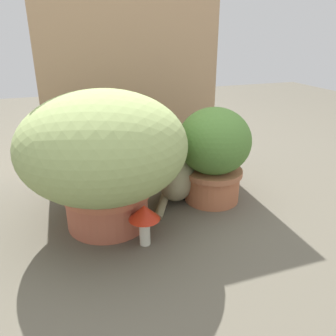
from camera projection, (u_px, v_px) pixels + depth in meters
name	position (u px, v px, depth m)	size (l,w,h in m)	color
ground_plane	(161.00, 217.00, 1.42)	(6.00, 6.00, 0.00)	#595346
cardboard_backdrop	(133.00, 80.00, 1.71)	(0.91, 0.03, 0.97)	tan
grass_planter	(104.00, 152.00, 1.26)	(0.63, 0.63, 0.53)	#B65E44
leafy_planter	(214.00, 152.00, 1.48)	(0.32, 0.32, 0.42)	#B86945
cat	(177.00, 172.00, 1.55)	(0.30, 0.34, 0.32)	gray
mushroom_ornament_pink	(127.00, 204.00, 1.30)	(0.12, 0.12, 0.15)	white
mushroom_ornament_red	(144.00, 216.00, 1.20)	(0.11, 0.11, 0.16)	silver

